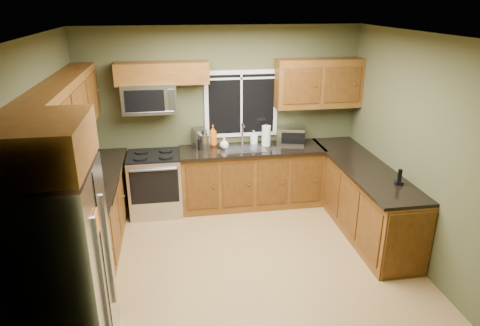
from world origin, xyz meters
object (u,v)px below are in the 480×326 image
object	(u,v)px
toaster_oven	(290,135)
paper_towel_roll	(266,136)
microwave	(149,98)
kettle	(205,141)
range	(156,183)
soap_bottle_b	(254,137)
soap_bottle_a	(213,135)
coffee_maker	(199,139)
soap_bottle_c	(224,143)
refrigerator	(60,273)
cordless_phone	(399,180)

from	to	relation	value
toaster_oven	paper_towel_roll	world-z (taller)	paper_towel_roll
microwave	kettle	xyz separation A→B (m)	(0.76, -0.09, -0.66)
range	soap_bottle_b	distance (m)	1.65
range	microwave	size ratio (longest dim) A/B	1.23
microwave	soap_bottle_a	size ratio (longest dim) A/B	2.38
coffee_maker	soap_bottle_c	bearing A→B (deg)	-16.19
soap_bottle_a	soap_bottle_b	xyz separation A→B (m)	(0.63, 0.00, -0.06)
refrigerator	microwave	bearing A→B (deg)	76.66
cordless_phone	range	bearing A→B (deg)	151.82
toaster_oven	refrigerator	bearing A→B (deg)	-133.64
paper_towel_roll	soap_bottle_c	size ratio (longest dim) A/B	2.03
range	microwave	world-z (taller)	microwave
coffee_maker	kettle	xyz separation A→B (m)	(0.07, -0.12, -0.00)
coffee_maker	soap_bottle_b	bearing A→B (deg)	4.14
soap_bottle_c	soap_bottle_a	bearing A→B (deg)	132.07
paper_towel_roll	soap_bottle_a	bearing A→B (deg)	171.01
range	toaster_oven	size ratio (longest dim) A/B	1.95
refrigerator	soap_bottle_a	distance (m)	3.40
refrigerator	paper_towel_roll	xyz separation A→B (m)	(2.39, 2.87, 0.19)
refrigerator	soap_bottle_c	world-z (taller)	refrigerator
soap_bottle_a	soap_bottle_c	size ratio (longest dim) A/B	1.90
paper_towel_roll	soap_bottle_b	world-z (taller)	paper_towel_roll
paper_towel_roll	soap_bottle_c	xyz separation A→B (m)	(-0.65, -0.04, -0.07)
kettle	refrigerator	bearing A→B (deg)	-117.21
kettle	soap_bottle_a	size ratio (longest dim) A/B	0.92
soap_bottle_c	paper_towel_roll	bearing A→B (deg)	3.50
microwave	toaster_oven	size ratio (longest dim) A/B	1.58
range	soap_bottle_b	bearing A→B (deg)	8.56
kettle	soap_bottle_a	distance (m)	0.23
soap_bottle_b	soap_bottle_c	size ratio (longest dim) A/B	1.23
kettle	toaster_oven	bearing A→B (deg)	4.33
paper_towel_roll	soap_bottle_b	xyz separation A→B (m)	(-0.17, 0.13, -0.05)
range	cordless_phone	bearing A→B (deg)	-28.18
coffee_maker	paper_towel_roll	xyz separation A→B (m)	(1.01, -0.07, 0.02)
refrigerator	soap_bottle_a	size ratio (longest dim) A/B	5.64
paper_towel_roll	cordless_phone	world-z (taller)	paper_towel_roll
refrigerator	range	distance (m)	2.89
range	coffee_maker	distance (m)	0.93
paper_towel_roll	range	bearing A→B (deg)	-176.50
microwave	kettle	bearing A→B (deg)	-6.79
refrigerator	cordless_phone	world-z (taller)	refrigerator
microwave	soap_bottle_b	bearing A→B (deg)	3.53
toaster_oven	soap_bottle_a	size ratio (longest dim) A/B	1.51
soap_bottle_b	soap_bottle_c	distance (m)	0.51
refrigerator	soap_bottle_b	xyz separation A→B (m)	(2.22, 3.00, 0.14)
toaster_oven	soap_bottle_b	bearing A→B (deg)	171.54
soap_bottle_a	soap_bottle_b	distance (m)	0.63
range	soap_bottle_a	size ratio (longest dim) A/B	2.94
paper_towel_roll	soap_bottle_b	bearing A→B (deg)	143.35
microwave	cordless_phone	xyz separation A→B (m)	(2.97, -1.73, -0.73)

